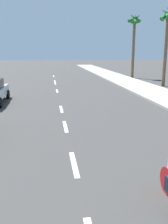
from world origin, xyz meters
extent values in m
plane|color=#423F3D|center=(0.00, 20.00, 0.00)|extent=(160.00, 160.00, 0.00)
cube|color=#B2ADA3|center=(7.94, 22.00, 0.07)|extent=(3.60, 80.00, 0.14)
cube|color=white|center=(0.00, 7.56, 0.00)|extent=(0.16, 1.80, 0.01)
cube|color=white|center=(0.00, 11.52, 0.00)|extent=(0.16, 1.80, 0.01)
cube|color=white|center=(0.00, 15.07, 0.00)|extent=(0.16, 1.80, 0.01)
cube|color=white|center=(0.00, 22.14, 0.00)|extent=(0.16, 1.80, 0.01)
cube|color=white|center=(0.00, 27.42, 0.00)|extent=(0.16, 1.80, 0.01)
cube|color=white|center=(0.00, 29.44, 0.00)|extent=(0.16, 1.80, 0.01)
cube|color=white|center=(0.00, 35.67, 0.00)|extent=(0.16, 1.80, 0.01)
cylinder|color=red|center=(2.06, 5.65, 0.33)|extent=(0.06, 0.66, 0.66)
cylinder|color=black|center=(-3.66, 19.03, 0.32)|extent=(0.18, 0.64, 0.64)
cylinder|color=black|center=(-3.67, 15.95, 0.32)|extent=(0.18, 0.64, 0.64)
cylinder|color=brown|center=(10.52, 23.80, 3.44)|extent=(0.32, 0.32, 6.89)
cone|color=#1E6B28|center=(10.40, 24.02, 6.74)|extent=(1.51, 1.05, 1.42)
cone|color=#1E6B28|center=(10.27, 23.80, 6.74)|extent=(0.45, 1.52, 1.05)
cone|color=#1E6B28|center=(10.40, 23.57, 6.74)|extent=(1.50, 1.09, 1.22)
cylinder|color=brown|center=(10.10, 32.00, 3.73)|extent=(0.35, 0.35, 7.46)
cone|color=#1E6B28|center=(10.35, 32.01, 7.31)|extent=(0.50, 1.64, 0.99)
cone|color=#1E6B28|center=(10.29, 32.17, 7.31)|extent=(1.25, 1.46, 1.27)
cone|color=#1E6B28|center=(10.04, 32.24, 7.31)|extent=(1.66, 0.84, 1.12)
cone|color=#1E6B28|center=(9.90, 32.14, 7.31)|extent=(1.02, 1.33, 1.13)
cone|color=#1E6B28|center=(9.87, 31.92, 7.31)|extent=(0.84, 1.65, 1.52)
cone|color=#1E6B28|center=(10.08, 31.75, 7.31)|extent=(1.51, 0.56, 1.20)
cone|color=#1E6B28|center=(10.28, 31.82, 7.31)|extent=(1.32, 1.52, 1.20)
camera|label=1|loc=(-0.68, 0.53, 3.37)|focal=39.98mm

